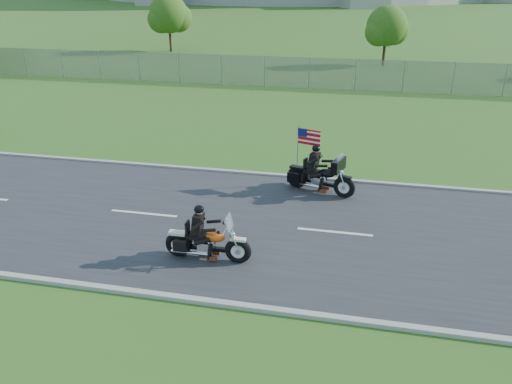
# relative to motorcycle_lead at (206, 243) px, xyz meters

# --- Properties ---
(ground) EXTENTS (420.00, 420.00, 0.00)m
(ground) POSITION_rel_motorcycle_lead_xyz_m (-0.75, 2.18, -0.51)
(ground) COLOR #365119
(ground) RESTS_ON ground
(road) EXTENTS (120.00, 8.00, 0.04)m
(road) POSITION_rel_motorcycle_lead_xyz_m (-0.75, 2.18, -0.49)
(road) COLOR #28282B
(road) RESTS_ON ground
(curb_north) EXTENTS (120.00, 0.18, 0.12)m
(curb_north) POSITION_rel_motorcycle_lead_xyz_m (-0.75, 6.23, -0.46)
(curb_north) COLOR #9E9B93
(curb_north) RESTS_ON ground
(curb_south) EXTENTS (120.00, 0.18, 0.12)m
(curb_south) POSITION_rel_motorcycle_lead_xyz_m (-0.75, -1.87, -0.46)
(curb_south) COLOR #9E9B93
(curb_south) RESTS_ON ground
(fence) EXTENTS (60.00, 0.03, 2.00)m
(fence) POSITION_rel_motorcycle_lead_xyz_m (-5.75, 22.18, 0.49)
(fence) COLOR gray
(fence) RESTS_ON ground
(tree_fence_near) EXTENTS (3.52, 3.28, 4.75)m
(tree_fence_near) POSITION_rel_motorcycle_lead_xyz_m (5.29, 32.22, 2.47)
(tree_fence_near) COLOR #382316
(tree_fence_near) RESTS_ON ground
(tree_fence_mid) EXTENTS (3.96, 3.69, 5.30)m
(tree_fence_mid) POSITION_rel_motorcycle_lead_xyz_m (-14.70, 36.22, 2.80)
(tree_fence_mid) COLOR #382316
(tree_fence_mid) RESTS_ON ground
(motorcycle_lead) EXTENTS (2.37, 0.55, 1.60)m
(motorcycle_lead) POSITION_rel_motorcycle_lead_xyz_m (0.00, 0.00, 0.00)
(motorcycle_lead) COLOR black
(motorcycle_lead) RESTS_ON ground
(motorcycle_follow) EXTENTS (2.48, 1.21, 2.13)m
(motorcycle_follow) POSITION_rel_motorcycle_lead_xyz_m (2.53, 5.07, 0.08)
(motorcycle_follow) COLOR black
(motorcycle_follow) RESTS_ON ground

